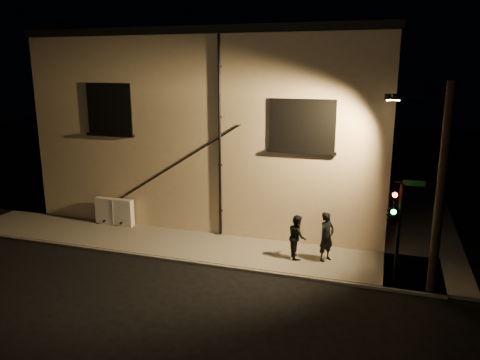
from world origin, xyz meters
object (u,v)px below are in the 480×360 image
(pedestrian_b, at_px, (297,237))
(streetlamp_pole, at_px, (437,185))
(utility_cabinet, at_px, (114,212))
(traffic_signal, at_px, (393,214))
(pedestrian_a, at_px, (327,237))

(pedestrian_b, height_order, streetlamp_pole, streetlamp_pole)
(utility_cabinet, xyz_separation_m, pedestrian_b, (8.72, -1.23, 0.23))
(utility_cabinet, xyz_separation_m, traffic_signal, (12.07, -2.31, 1.77))
(pedestrian_a, relative_size, pedestrian_b, 1.12)
(pedestrian_b, bearing_deg, pedestrian_a, -108.01)
(utility_cabinet, relative_size, pedestrian_b, 1.11)
(utility_cabinet, height_order, pedestrian_b, pedestrian_b)
(traffic_signal, height_order, streetlamp_pole, streetlamp_pole)
(pedestrian_a, xyz_separation_m, traffic_signal, (2.26, -1.16, 1.45))
(traffic_signal, xyz_separation_m, streetlamp_pole, (1.22, -0.17, 1.14))
(pedestrian_a, relative_size, streetlamp_pole, 0.28)
(pedestrian_b, relative_size, traffic_signal, 0.47)
(utility_cabinet, distance_m, pedestrian_a, 9.89)
(utility_cabinet, bearing_deg, pedestrian_a, -6.73)
(pedestrian_a, xyz_separation_m, streetlamp_pole, (3.48, -1.33, 2.59))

